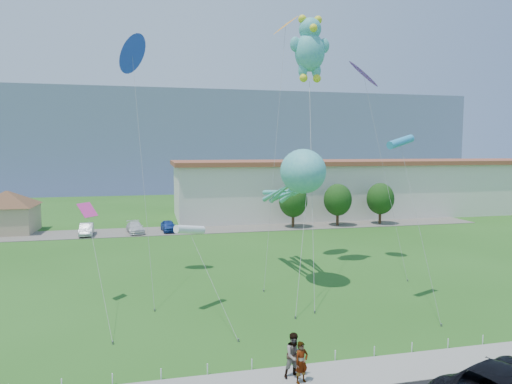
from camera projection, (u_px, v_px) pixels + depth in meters
ground at (306, 351)px, 22.41m from camera, size 160.00×160.00×0.00m
sidewalk at (327, 377)px, 19.74m from camera, size 80.00×2.50×0.10m
parking_strip at (213, 229)px, 56.39m from camera, size 70.00×6.00×0.06m
hill_ridge at (176, 141)px, 137.75m from camera, size 160.00×50.00×25.00m
pavilion at (7, 208)px, 53.74m from camera, size 9.20×9.20×5.00m
warehouse at (373, 187)px, 70.48m from camera, size 61.00×15.00×8.20m
rope_fence at (315, 358)px, 21.13m from camera, size 26.05×0.05×0.50m
tree_near at (293, 201)px, 57.31m from camera, size 3.60×3.60×5.47m
tree_mid at (338, 200)px, 58.63m from camera, size 3.60×3.60×5.47m
tree_far at (380, 199)px, 59.96m from camera, size 3.60×3.60×5.47m
pedestrian_left at (302, 362)px, 19.11m from camera, size 0.74×0.61×1.76m
pedestrian_right at (295, 355)px, 19.56m from camera, size 1.06×0.89×1.95m
parked_car_silver at (86, 229)px, 52.17m from camera, size 1.67×4.17×1.35m
parked_car_white at (135, 227)px, 53.69m from camera, size 2.45×4.55×1.25m
parked_car_blue at (168, 226)px, 54.63m from camera, size 2.00×3.99×1.30m
octopus_kite at (298, 180)px, 33.55m from camera, size 4.10×12.97×9.90m
teddy_bear_kite at (310, 47)px, 36.63m from camera, size 4.88×11.52×20.55m
small_kite_purple at (365, 78)px, 38.27m from camera, size 1.92×6.82×16.90m
small_kite_blue at (133, 59)px, 33.43m from camera, size 2.18×8.51×17.56m
small_kite_cyan at (401, 143)px, 28.53m from camera, size 0.68×5.40×10.78m
small_kite_orange at (285, 31)px, 38.12m from camera, size 4.75×8.63×20.99m
small_kite_pink at (89, 221)px, 28.30m from camera, size 2.63×7.58×6.48m
small_kite_white at (190, 230)px, 27.73m from camera, size 2.30×6.54×5.44m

